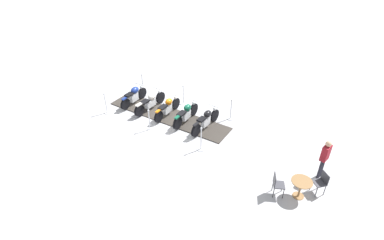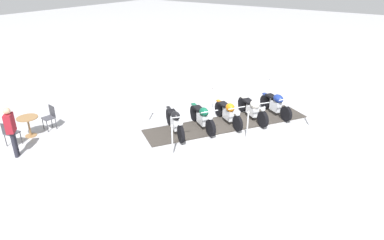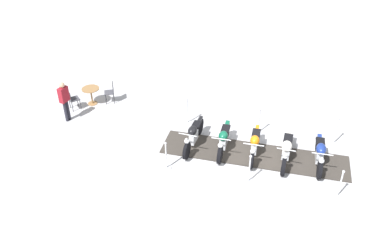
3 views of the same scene
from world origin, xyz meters
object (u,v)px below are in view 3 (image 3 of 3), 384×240
Objects in this scene: motorcycle_navy at (320,154)px; cafe_table at (91,92)px; bystander_person at (64,98)px; motorcycle_forest at (223,140)px; motorcycle_copper at (255,144)px; motorcycle_black at (193,135)px; stanchion_left_front at (188,115)px; stanchion_right_front at (166,160)px; cafe_chair_across_table at (72,98)px; stanchion_right_mid at (249,174)px; stanchion_left_mid at (259,124)px; stanchion_right_rear at (339,189)px; motorcycle_cream at (286,150)px; stanchion_left_rear at (335,135)px; cafe_chair_near_table at (111,91)px.

cafe_table is (6.88, -6.66, 0.03)m from motorcycle_navy.
bystander_person is (1.09, 0.99, 0.47)m from cafe_table.
motorcycle_forest is 1.11m from motorcycle_copper.
stanchion_left_front reaches higher than motorcycle_black.
stanchion_right_front is (1.26, 0.86, -0.17)m from motorcycle_black.
cafe_chair_across_table reaches higher than cafe_table.
motorcycle_copper is 7.84m from cafe_chair_across_table.
stanchion_left_front is 1.04× the size of stanchion_right_front.
stanchion_right_mid is 2.88m from stanchion_left_mid.
motorcycle_cream is at bearing -71.94° from stanchion_right_rear.
bystander_person is (9.27, -4.75, 0.65)m from stanchion_left_rear.
stanchion_left_rear is at bearing 147.47° from stanchion_left_mid.
stanchion_right_front is (4.06, -0.92, -0.13)m from motorcycle_cream.
stanchion_right_front reaches higher than cafe_chair_near_table.
cafe_table is 0.43× the size of bystander_person.
motorcycle_black is 1.65× the size of stanchion_left_mid.
stanchion_right_mid is at bearing -35.56° from motorcycle_cream.
stanchion_right_mid is at bearing 37.56° from motorcycle_forest.
stanchion_right_rear is 2.88m from stanchion_left_rear.
bystander_person is (4.23, -3.29, 0.51)m from motorcycle_black.
stanchion_left_mid is at bearing -78.13° from stanchion_right_rear.
stanchion_right_rear is at bearing 147.47° from stanchion_right_mid.
motorcycle_cream is at bearing -160.72° from stanchion_right_mid.
stanchion_left_rear is at bearing 174.51° from stanchion_right_front.
motorcycle_navy is at bearing 35.26° from stanchion_left_rear.
motorcycle_forest is at bearing -173.06° from stanchion_right_front.
stanchion_right_front is (2.20, 0.27, -0.14)m from motorcycle_forest.
motorcycle_forest is 1.60× the size of stanchion_left_rear.
cafe_table is (5.95, -6.06, 0.08)m from motorcycle_cream.
stanchion_right_rear is at bearing 53.22° from motorcycle_cream.
stanchion_left_rear reaches higher than stanchion_right_mid.
motorcycle_copper is 7.42m from cafe_table.
motorcycle_copper is at bearing 135.50° from cafe_chair_near_table.
stanchion_left_front is 1.04× the size of stanchion_left_mid.
cafe_chair_near_table is at bearing -113.60° from motorcycle_forest.
bystander_person is (6.89, -3.24, 0.64)m from stanchion_left_mid.
cafe_chair_across_table is at bearing -30.70° from stanchion_left_front.
motorcycle_forest is at bearing 129.99° from cafe_table.
stanchion_left_rear is at bearing 17.06° from bystander_person.
bystander_person reaches higher than stanchion_left_front.
stanchion_left_mid is (-1.72, -0.64, -0.11)m from motorcycle_forest.
stanchion_right_front reaches higher than motorcycle_navy.
stanchion_right_front is (4.75, -3.03, 0.03)m from stanchion_right_rear.
motorcycle_cream is 2.19× the size of cafe_chair_across_table.
motorcycle_cream is 1.12× the size of bystander_person.
motorcycle_navy is at bearing 94.12° from motorcycle_black.
motorcycle_navy is (-2.80, 1.79, 0.03)m from motorcycle_forest.
motorcycle_navy is at bearing 8.77° from bystander_person.
motorcycle_black is at bearing -91.43° from motorcycle_navy.
stanchion_left_front is (0.65, -2.16, -0.13)m from motorcycle_forest.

